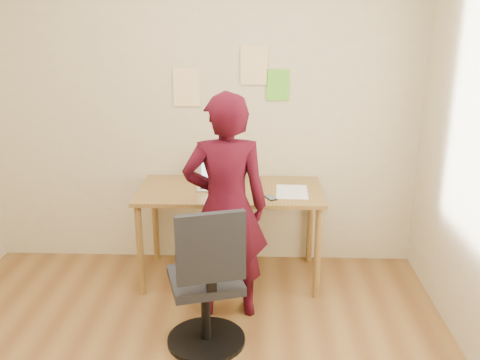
{
  "coord_description": "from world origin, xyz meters",
  "views": [
    {
      "loc": [
        0.46,
        -2.48,
        2.04
      ],
      "look_at": [
        0.34,
        0.95,
        0.95
      ],
      "focal_mm": 40.0,
      "sensor_mm": 36.0,
      "label": 1
    }
  ],
  "objects_px": {
    "office_chair": "(207,289)",
    "person": "(226,208)",
    "desk": "(230,200)",
    "laptop": "(220,179)",
    "phone": "(271,198)"
  },
  "relations": [
    {
      "from": "office_chair",
      "to": "phone",
      "type": "bearing_deg",
      "value": 45.54
    },
    {
      "from": "phone",
      "to": "person",
      "type": "relative_size",
      "value": 0.08
    },
    {
      "from": "laptop",
      "to": "person",
      "type": "bearing_deg",
      "value": -82.38
    },
    {
      "from": "laptop",
      "to": "office_chair",
      "type": "bearing_deg",
      "value": -90.77
    },
    {
      "from": "laptop",
      "to": "office_chair",
      "type": "xyz_separation_m",
      "value": [
        -0.01,
        -1.04,
        -0.38
      ]
    },
    {
      "from": "office_chair",
      "to": "person",
      "type": "xyz_separation_m",
      "value": [
        0.09,
        0.44,
        0.37
      ]
    },
    {
      "from": "laptop",
      "to": "phone",
      "type": "bearing_deg",
      "value": -36.34
    },
    {
      "from": "desk",
      "to": "person",
      "type": "height_order",
      "value": "person"
    },
    {
      "from": "desk",
      "to": "phone",
      "type": "bearing_deg",
      "value": -33.63
    },
    {
      "from": "phone",
      "to": "person",
      "type": "bearing_deg",
      "value": -160.95
    },
    {
      "from": "desk",
      "to": "laptop",
      "type": "relative_size",
      "value": 4.07
    },
    {
      "from": "desk",
      "to": "person",
      "type": "distance_m",
      "value": 0.53
    },
    {
      "from": "desk",
      "to": "office_chair",
      "type": "distance_m",
      "value": 0.99
    },
    {
      "from": "office_chair",
      "to": "person",
      "type": "bearing_deg",
      "value": 61.45
    },
    {
      "from": "desk",
      "to": "phone",
      "type": "relative_size",
      "value": 11.23
    }
  ]
}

